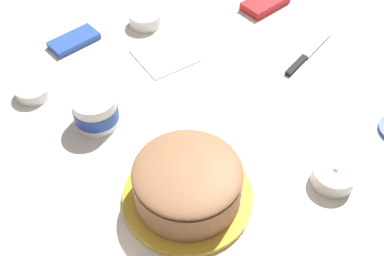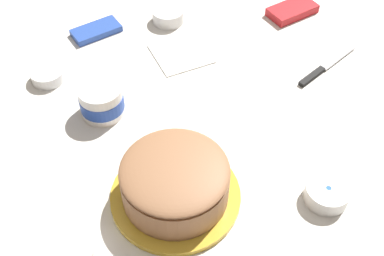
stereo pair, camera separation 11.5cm
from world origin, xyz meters
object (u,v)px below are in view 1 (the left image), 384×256
at_px(frosted_cake, 187,185).
at_px(candy_box_upper, 74,40).
at_px(sprinkle_bowl_blue, 334,176).
at_px(spreading_knife, 305,56).
at_px(candy_box_lower, 265,3).
at_px(sprinkle_bowl_rainbow, 33,90).
at_px(paper_napkin, 165,55).
at_px(frosting_tub, 95,110).
at_px(sprinkle_bowl_orange, 145,19).

xyz_separation_m(frosted_cake, candy_box_upper, (-0.08, 0.63, -0.04)).
bearing_deg(sprinkle_bowl_blue, spreading_knife, 64.86).
height_order(candy_box_lower, candy_box_upper, candy_box_lower).
relative_size(frosted_cake, spreading_knife, 1.30).
distance_m(frosted_cake, sprinkle_bowl_blue, 0.33).
height_order(spreading_knife, candy_box_upper, candy_box_upper).
distance_m(sprinkle_bowl_rainbow, candy_box_upper, 0.23).
relative_size(sprinkle_bowl_blue, paper_napkin, 0.64).
height_order(frosted_cake, candy_box_upper, frosted_cake).
height_order(frosting_tub, sprinkle_bowl_orange, frosting_tub).
bearing_deg(frosting_tub, candy_box_lower, 22.58).
bearing_deg(candy_box_upper, paper_napkin, -54.29).
xyz_separation_m(frosted_cake, sprinkle_bowl_orange, (0.14, 0.63, -0.03)).
bearing_deg(sprinkle_bowl_blue, candy_box_lower, 72.43).
height_order(spreading_knife, candy_box_lower, candy_box_lower).
relative_size(sprinkle_bowl_orange, paper_napkin, 0.64).
xyz_separation_m(spreading_knife, sprinkle_bowl_rainbow, (-0.73, 0.17, 0.01)).
bearing_deg(frosting_tub, sprinkle_bowl_rainbow, 127.63).
height_order(sprinkle_bowl_orange, sprinkle_bowl_rainbow, sprinkle_bowl_orange).
bearing_deg(sprinkle_bowl_orange, candy_box_upper, 179.94).
relative_size(sprinkle_bowl_blue, sprinkle_bowl_rainbow, 1.07).
relative_size(sprinkle_bowl_rainbow, paper_napkin, 0.60).
distance_m(frosting_tub, paper_napkin, 0.30).
xyz_separation_m(sprinkle_bowl_blue, sprinkle_bowl_orange, (-0.17, 0.72, -0.00)).
relative_size(candy_box_lower, paper_napkin, 1.01).
bearing_deg(candy_box_lower, sprinkle_bowl_blue, -124.18).
height_order(frosted_cake, frosting_tub, frosted_cake).
bearing_deg(candy_box_lower, sprinkle_bowl_orange, 153.26).
relative_size(sprinkle_bowl_orange, candy_box_upper, 0.68).
height_order(sprinkle_bowl_rainbow, paper_napkin, sprinkle_bowl_rainbow).
distance_m(spreading_knife, candy_box_upper, 0.67).
xyz_separation_m(frosting_tub, candy_box_lower, (0.63, 0.26, -0.03)).
relative_size(sprinkle_bowl_orange, candy_box_lower, 0.63).
bearing_deg(candy_box_lower, sprinkle_bowl_rainbow, 171.02).
xyz_separation_m(frosted_cake, sprinkle_bowl_rainbow, (-0.24, 0.46, -0.04)).
bearing_deg(sprinkle_bowl_blue, frosting_tub, 137.23).
distance_m(candy_box_lower, paper_napkin, 0.40).
height_order(spreading_knife, sprinkle_bowl_blue, sprinkle_bowl_blue).
height_order(sprinkle_bowl_orange, paper_napkin, sprinkle_bowl_orange).
height_order(sprinkle_bowl_blue, sprinkle_bowl_orange, same).
bearing_deg(frosted_cake, candy_box_upper, 97.27).
distance_m(sprinkle_bowl_blue, candy_box_upper, 0.83).
height_order(frosting_tub, sprinkle_bowl_blue, frosting_tub).
bearing_deg(candy_box_upper, spreading_knife, -47.53).
xyz_separation_m(sprinkle_bowl_orange, paper_napkin, (-0.00, -0.16, -0.02)).
distance_m(frosting_tub, sprinkle_bowl_orange, 0.42).
bearing_deg(frosted_cake, frosting_tub, 110.22).
relative_size(spreading_knife, sprinkle_bowl_blue, 2.28).
bearing_deg(paper_napkin, spreading_knife, -25.63).
height_order(frosting_tub, candy_box_lower, frosting_tub).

